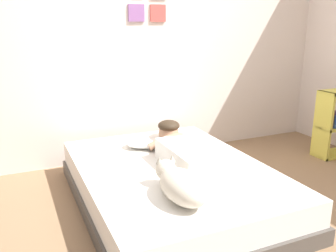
# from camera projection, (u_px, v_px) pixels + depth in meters

# --- Properties ---
(ground_plane) EXTENTS (12.79, 12.79, 0.00)m
(ground_plane) POSITION_uv_depth(u_px,v_px,m) (220.00, 215.00, 2.82)
(ground_plane) COLOR #8C6B4C
(back_wall) EXTENTS (4.39, 0.12, 2.50)m
(back_wall) POSITION_uv_depth(u_px,v_px,m) (146.00, 43.00, 3.87)
(back_wall) COLOR silver
(back_wall) RESTS_ON ground
(bed) EXTENTS (1.48, 2.02, 0.32)m
(bed) POSITION_uv_depth(u_px,v_px,m) (172.00, 184.00, 2.99)
(bed) COLOR #4C4742
(bed) RESTS_ON ground
(pillow) EXTENTS (0.52, 0.32, 0.11)m
(pillow) POSITION_uv_depth(u_px,v_px,m) (152.00, 140.00, 3.42)
(pillow) COLOR white
(pillow) RESTS_ON bed
(person_lying) EXTENTS (0.43, 0.92, 0.27)m
(person_lying) POSITION_uv_depth(u_px,v_px,m) (186.00, 149.00, 3.02)
(person_lying) COLOR white
(person_lying) RESTS_ON bed
(dog) EXTENTS (0.26, 0.57, 0.21)m
(dog) POSITION_uv_depth(u_px,v_px,m) (181.00, 184.00, 2.36)
(dog) COLOR beige
(dog) RESTS_ON bed
(coffee_cup) EXTENTS (0.12, 0.09, 0.07)m
(coffee_cup) POSITION_uv_depth(u_px,v_px,m) (168.00, 141.00, 3.46)
(coffee_cup) COLOR white
(coffee_cup) RESTS_ON bed
(cell_phone) EXTENTS (0.07, 0.14, 0.01)m
(cell_phone) POSITION_uv_depth(u_px,v_px,m) (194.00, 165.00, 2.96)
(cell_phone) COLOR black
(cell_phone) RESTS_ON bed
(bookshelf) EXTENTS (0.45, 0.24, 0.75)m
(bookshelf) POSITION_uv_depth(u_px,v_px,m) (335.00, 123.00, 4.00)
(bookshelf) COLOR #D8CC4C
(bookshelf) RESTS_ON ground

